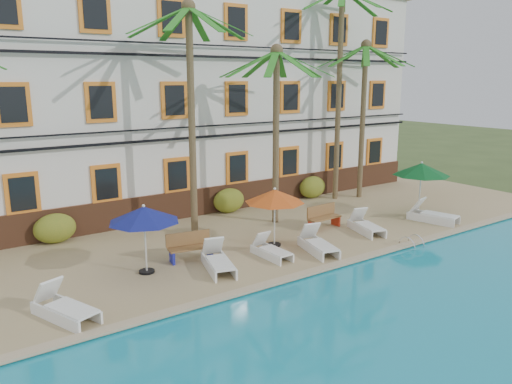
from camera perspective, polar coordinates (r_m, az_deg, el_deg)
ground at (r=16.95m, az=6.41°, el=-8.40°), size 100.00×100.00×0.00m
pool_deck at (r=20.71m, az=-2.71°, el=-3.98°), size 30.00×12.00×0.25m
pool_coping at (r=16.23m, az=8.54°, el=-8.38°), size 30.00×0.35×0.06m
hotel_building at (r=24.21m, az=-9.23°, el=10.94°), size 25.40×6.44×10.22m
palm_b at (r=18.56m, az=-7.47°, el=11.58°), size 4.57×4.57×8.58m
palm_c at (r=20.14m, az=2.32°, el=9.48°), size 4.57×4.57×7.18m
palm_d at (r=24.60m, az=9.54°, el=13.77°), size 4.57×4.57×10.08m
palm_e at (r=25.15m, az=12.21°, el=10.53°), size 4.57×4.57×7.67m
shrub_left at (r=19.57m, az=-22.00°, el=-3.88°), size 1.50×0.90×1.10m
shrub_mid at (r=22.26m, az=-3.12°, el=-0.98°), size 1.50×0.90×1.10m
shrub_right at (r=25.12m, az=6.47°, el=0.56°), size 1.50×0.90×1.10m
umbrella_blue at (r=15.42m, az=-12.69°, el=-2.55°), size 2.18×2.18×2.18m
umbrella_red at (r=17.55m, az=2.15°, el=-0.49°), size 2.13×2.13×2.14m
umbrella_green at (r=22.49m, az=18.38°, el=2.44°), size 2.41×2.41×2.41m
lounger_a at (r=13.64m, az=-21.06°, el=-12.16°), size 1.36×2.09×0.93m
lounger_b at (r=15.80m, az=-4.37°, el=-7.82°), size 1.22×2.08×0.93m
lounger_c at (r=16.85m, az=1.70°, el=-6.62°), size 0.64×1.68×0.79m
lounger_d at (r=17.44m, az=7.07°, el=-5.87°), size 1.15×2.05×0.92m
lounger_e at (r=19.93m, az=12.44°, el=-3.72°), size 1.15×1.99×0.89m
lounger_f at (r=22.14m, az=19.48°, el=-2.44°), size 1.20×2.13×0.95m
bench_left at (r=16.69m, az=-7.51°, el=-6.13°), size 1.56×0.72×0.93m
bench_right at (r=20.16m, az=7.68°, el=-2.79°), size 1.52×0.55×0.93m
pool_ladder at (r=18.88m, az=17.33°, el=-5.86°), size 0.54×0.74×0.74m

